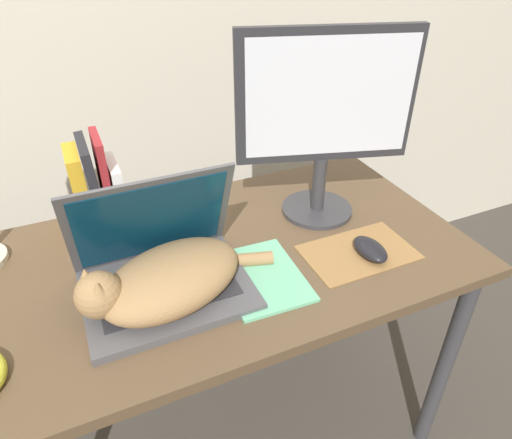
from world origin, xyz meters
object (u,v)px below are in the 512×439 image
Objects in this scene: laptop at (163,269)px; computer_mouse at (370,249)px; cat at (166,280)px; book_row at (97,191)px; external_monitor at (325,116)px; notepad at (262,277)px.

laptop reaches higher than computer_mouse.
book_row reaches higher than cat.
external_monitor is (0.47, 0.18, 0.22)m from cat.
laptop is 0.80× the size of cat.
external_monitor reaches higher than book_row.
external_monitor is at bearing 20.65° from cat.
computer_mouse is (0.49, -0.05, -0.04)m from cat.
computer_mouse is (0.01, -0.23, -0.26)m from external_monitor.
book_row is (-0.56, 0.15, -0.16)m from external_monitor.
cat is at bearing 175.09° from notepad.
cat is 1.70× the size of book_row.
cat is 0.49m from computer_mouse.
book_row reaches higher than notepad.
laptop is at bearing -163.92° from external_monitor.
book_row is at bearing 146.43° from computer_mouse.
cat is (-0.00, -0.04, 0.00)m from laptop.
cat is at bearing -95.29° from laptop.
external_monitor reaches higher than computer_mouse.
cat is 4.12× the size of computer_mouse.
laptop reaches higher than book_row.
cat reaches higher than computer_mouse.
book_row is (-0.09, 0.29, 0.07)m from laptop.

